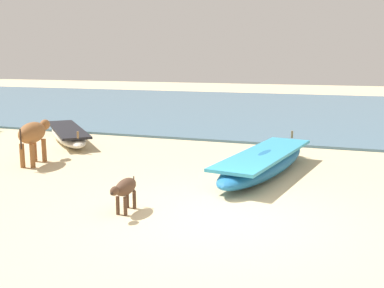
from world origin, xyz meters
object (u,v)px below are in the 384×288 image
object	(u,v)px
fishing_boat_2	(68,134)
cow_adult_brown	(33,134)
fishing_boat_0	(264,162)
calf_far_dark	(125,189)

from	to	relation	value
fishing_boat_2	cow_adult_brown	distance (m)	3.33
fishing_boat_2	cow_adult_brown	size ratio (longest dim) A/B	2.37
cow_adult_brown	fishing_boat_2	bearing A→B (deg)	5.96
fishing_boat_0	fishing_boat_2	distance (m)	7.20
fishing_boat_2	calf_far_dark	size ratio (longest dim) A/B	4.23
fishing_boat_2	cow_adult_brown	xyz separation A→B (m)	(1.12, -3.09, 0.55)
calf_far_dark	cow_adult_brown	bearing A→B (deg)	-125.75
calf_far_dark	fishing_boat_2	bearing A→B (deg)	-140.85
fishing_boat_0	fishing_boat_2	size ratio (longest dim) A/B	1.24
fishing_boat_0	calf_far_dark	world-z (taller)	fishing_boat_0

